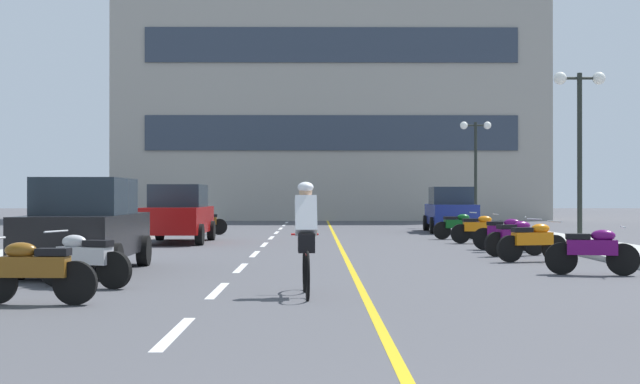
{
  "coord_description": "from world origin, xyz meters",
  "views": [
    {
      "loc": [
        -0.49,
        -2.96,
        1.49
      ],
      "look_at": [
        -0.37,
        15.55,
        1.56
      ],
      "focal_mm": 46.65,
      "sensor_mm": 36.0,
      "label": 1
    }
  ],
  "objects_px": {
    "parked_car_mid": "(179,213)",
    "cyclist_rider": "(306,236)",
    "motorcycle_3": "(84,258)",
    "motorcycle_9": "(458,225)",
    "street_lamp_mid": "(580,117)",
    "motorcycle_2": "(34,270)",
    "motorcycle_7": "(505,233)",
    "motorcycle_4": "(593,250)",
    "motorcycle_5": "(533,241)",
    "parked_car_far": "(451,209)",
    "street_lamp_far": "(476,149)",
    "motorcycle_8": "(479,228)",
    "motorcycle_6": "(516,237)",
    "motorcycle_10": "(204,222)",
    "parked_car_near": "(86,225)"
  },
  "relations": [
    {
      "from": "motorcycle_8",
      "to": "street_lamp_far",
      "type": "bearing_deg",
      "value": 79.38
    },
    {
      "from": "motorcycle_10",
      "to": "motorcycle_9",
      "type": "bearing_deg",
      "value": -20.17
    },
    {
      "from": "parked_car_far",
      "to": "motorcycle_8",
      "type": "height_order",
      "value": "parked_car_far"
    },
    {
      "from": "motorcycle_3",
      "to": "motorcycle_8",
      "type": "height_order",
      "value": "same"
    },
    {
      "from": "parked_car_mid",
      "to": "motorcycle_8",
      "type": "relative_size",
      "value": 2.47
    },
    {
      "from": "motorcycle_2",
      "to": "street_lamp_mid",
      "type": "bearing_deg",
      "value": 47.01
    },
    {
      "from": "street_lamp_far",
      "to": "parked_car_far",
      "type": "bearing_deg",
      "value": -111.21
    },
    {
      "from": "motorcycle_10",
      "to": "cyclist_rider",
      "type": "bearing_deg",
      "value": -78.03
    },
    {
      "from": "parked_car_far",
      "to": "motorcycle_4",
      "type": "relative_size",
      "value": 2.54
    },
    {
      "from": "motorcycle_4",
      "to": "motorcycle_5",
      "type": "distance_m",
      "value": 3.11
    },
    {
      "from": "motorcycle_6",
      "to": "motorcycle_3",
      "type": "bearing_deg",
      "value": -141.32
    },
    {
      "from": "motorcycle_3",
      "to": "cyclist_rider",
      "type": "distance_m",
      "value": 3.76
    },
    {
      "from": "parked_car_near",
      "to": "parked_car_mid",
      "type": "bearing_deg",
      "value": 89.09
    },
    {
      "from": "motorcycle_7",
      "to": "motorcycle_10",
      "type": "bearing_deg",
      "value": 136.39
    },
    {
      "from": "motorcycle_6",
      "to": "cyclist_rider",
      "type": "xyz_separation_m",
      "value": [
        -5.05,
        -7.98,
        0.41
      ]
    },
    {
      "from": "motorcycle_2",
      "to": "motorcycle_7",
      "type": "distance_m",
      "value": 14.3
    },
    {
      "from": "street_lamp_far",
      "to": "parked_car_near",
      "type": "bearing_deg",
      "value": -117.89
    },
    {
      "from": "parked_car_far",
      "to": "motorcycle_7",
      "type": "bearing_deg",
      "value": -91.73
    },
    {
      "from": "motorcycle_4",
      "to": "motorcycle_10",
      "type": "distance_m",
      "value": 18.43
    },
    {
      "from": "motorcycle_8",
      "to": "motorcycle_10",
      "type": "distance_m",
      "value": 10.86
    },
    {
      "from": "street_lamp_far",
      "to": "street_lamp_mid",
      "type": "bearing_deg",
      "value": -90.04
    },
    {
      "from": "motorcycle_8",
      "to": "motorcycle_9",
      "type": "distance_m",
      "value": 2.46
    },
    {
      "from": "parked_car_mid",
      "to": "cyclist_rider",
      "type": "distance_m",
      "value": 14.36
    },
    {
      "from": "street_lamp_far",
      "to": "motorcycle_2",
      "type": "height_order",
      "value": "street_lamp_far"
    },
    {
      "from": "street_lamp_mid",
      "to": "motorcycle_9",
      "type": "xyz_separation_m",
      "value": [
        -2.66,
        4.56,
        -3.23
      ]
    },
    {
      "from": "parked_car_near",
      "to": "cyclist_rider",
      "type": "height_order",
      "value": "parked_car_near"
    },
    {
      "from": "parked_car_mid",
      "to": "motorcycle_4",
      "type": "distance_m",
      "value": 14.23
    },
    {
      "from": "motorcycle_6",
      "to": "motorcycle_10",
      "type": "distance_m",
      "value": 14.28
    },
    {
      "from": "parked_car_near",
      "to": "motorcycle_10",
      "type": "bearing_deg",
      "value": 88.99
    },
    {
      "from": "parked_car_mid",
      "to": "parked_car_far",
      "type": "distance_m",
      "value": 12.22
    },
    {
      "from": "street_lamp_far",
      "to": "parked_car_mid",
      "type": "bearing_deg",
      "value": -133.08
    },
    {
      "from": "cyclist_rider",
      "to": "motorcycle_8",
      "type": "bearing_deg",
      "value": 68.61
    },
    {
      "from": "street_lamp_far",
      "to": "motorcycle_10",
      "type": "distance_m",
      "value": 14.16
    },
    {
      "from": "parked_car_far",
      "to": "motorcycle_10",
      "type": "height_order",
      "value": "parked_car_far"
    },
    {
      "from": "motorcycle_6",
      "to": "motorcycle_9",
      "type": "relative_size",
      "value": 0.97
    },
    {
      "from": "motorcycle_6",
      "to": "motorcycle_8",
      "type": "xyz_separation_m",
      "value": [
        0.13,
        5.26,
        0.0
      ]
    },
    {
      "from": "parked_car_far",
      "to": "motorcycle_2",
      "type": "bearing_deg",
      "value": -112.79
    },
    {
      "from": "street_lamp_mid",
      "to": "parked_car_mid",
      "type": "xyz_separation_m",
      "value": [
        -11.77,
        2.62,
        -2.79
      ]
    },
    {
      "from": "motorcycle_5",
      "to": "cyclist_rider",
      "type": "bearing_deg",
      "value": -128.88
    },
    {
      "from": "parked_car_near",
      "to": "motorcycle_5",
      "type": "bearing_deg",
      "value": 14.56
    },
    {
      "from": "motorcycle_2",
      "to": "motorcycle_4",
      "type": "height_order",
      "value": "same"
    },
    {
      "from": "street_lamp_mid",
      "to": "motorcycle_3",
      "type": "distance_m",
      "value": 15.41
    },
    {
      "from": "street_lamp_far",
      "to": "motorcycle_5",
      "type": "bearing_deg",
      "value": -97.47
    },
    {
      "from": "motorcycle_4",
      "to": "street_lamp_far",
      "type": "bearing_deg",
      "value": 84.24
    },
    {
      "from": "motorcycle_3",
      "to": "motorcycle_9",
      "type": "height_order",
      "value": "same"
    },
    {
      "from": "parked_car_far",
      "to": "motorcycle_10",
      "type": "relative_size",
      "value": 2.51
    },
    {
      "from": "motorcycle_4",
      "to": "street_lamp_mid",
      "type": "bearing_deg",
      "value": 73.79
    },
    {
      "from": "street_lamp_mid",
      "to": "cyclist_rider",
      "type": "xyz_separation_m",
      "value": [
        -7.64,
        -11.14,
        -2.81
      ]
    },
    {
      "from": "street_lamp_mid",
      "to": "motorcycle_2",
      "type": "distance_m",
      "value": 16.91
    },
    {
      "from": "motorcycle_4",
      "to": "motorcycle_6",
      "type": "distance_m",
      "value": 4.88
    }
  ]
}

